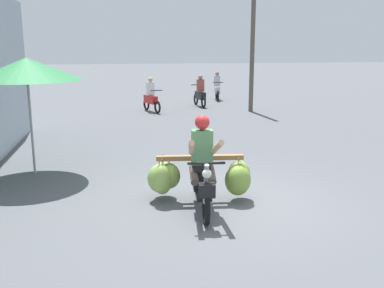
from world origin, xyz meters
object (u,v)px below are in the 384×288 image
(motorbike_distant_ahead_left, at_px, (151,98))
(motorbike_distant_far_ahead, at_px, (200,94))
(motorbike_main_loaded, at_px, (196,175))
(motorbike_distant_ahead_right, at_px, (217,89))
(utility_pole, at_px, (253,43))
(market_umbrella_near_shop, at_px, (27,69))

(motorbike_distant_ahead_left, bearing_deg, motorbike_distant_far_ahead, 27.08)
(motorbike_main_loaded, relative_size, motorbike_distant_ahead_right, 1.16)
(motorbike_main_loaded, height_order, motorbike_distant_far_ahead, motorbike_main_loaded)
(motorbike_distant_far_ahead, relative_size, utility_pole, 0.29)
(motorbike_main_loaded, distance_m, motorbike_distant_ahead_left, 10.91)
(motorbike_main_loaded, distance_m, motorbike_distant_ahead_right, 14.82)
(motorbike_main_loaded, distance_m, market_umbrella_near_shop, 4.19)
(motorbike_main_loaded, relative_size, motorbike_distant_ahead_left, 1.20)
(motorbike_distant_ahead_left, xyz_separation_m, motorbike_distant_far_ahead, (2.27, 1.16, 0.00))
(motorbike_distant_ahead_left, bearing_deg, utility_pole, -8.86)
(motorbike_distant_far_ahead, relative_size, market_umbrella_near_shop, 0.67)
(motorbike_main_loaded, bearing_deg, utility_pole, 67.97)
(utility_pole, bearing_deg, motorbike_main_loaded, -112.03)
(motorbike_main_loaded, height_order, utility_pole, utility_pole)
(motorbike_distant_ahead_left, xyz_separation_m, motorbike_distant_ahead_right, (3.57, 3.45, 0.00))
(motorbike_distant_far_ahead, distance_m, market_umbrella_near_shop, 11.26)
(motorbike_distant_ahead_left, height_order, motorbike_distant_far_ahead, same)
(motorbike_distant_ahead_right, distance_m, market_umbrella_near_shop, 13.87)
(motorbike_distant_ahead_left, height_order, utility_pole, utility_pole)
(motorbike_distant_ahead_right, height_order, motorbike_distant_far_ahead, same)
(motorbike_distant_ahead_left, bearing_deg, market_umbrella_near_shop, -110.17)
(market_umbrella_near_shop, distance_m, utility_pole, 10.74)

